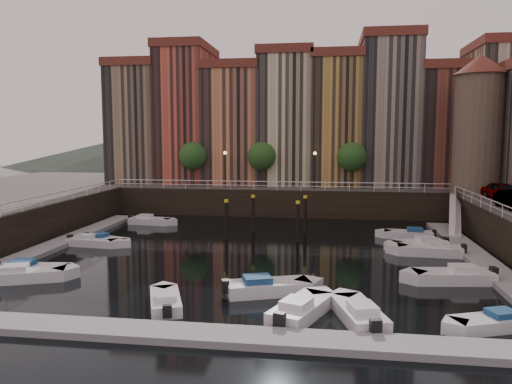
% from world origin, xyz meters
% --- Properties ---
extents(ground, '(200.00, 200.00, 0.00)m').
position_xyz_m(ground, '(0.00, 0.00, 0.00)').
color(ground, black).
rests_on(ground, ground).
extents(quay_far, '(80.00, 20.00, 3.00)m').
position_xyz_m(quay_far, '(0.00, 26.00, 1.50)').
color(quay_far, black).
rests_on(quay_far, ground).
extents(dock_left, '(2.00, 28.00, 0.35)m').
position_xyz_m(dock_left, '(-16.20, -1.00, 0.17)').
color(dock_left, gray).
rests_on(dock_left, ground).
extents(dock_right, '(2.00, 28.00, 0.35)m').
position_xyz_m(dock_right, '(16.20, -1.00, 0.17)').
color(dock_right, gray).
rests_on(dock_right, ground).
extents(dock_near, '(30.00, 2.00, 0.35)m').
position_xyz_m(dock_near, '(0.00, -17.00, 0.17)').
color(dock_near, gray).
rests_on(dock_near, ground).
extents(mountains, '(145.00, 100.00, 18.00)m').
position_xyz_m(mountains, '(1.72, 110.00, 7.92)').
color(mountains, '#2D382D').
rests_on(mountains, ground).
extents(far_terrace, '(48.70, 10.30, 17.50)m').
position_xyz_m(far_terrace, '(3.31, 23.50, 10.95)').
color(far_terrace, '#8B7359').
rests_on(far_terrace, quay_far).
extents(corner_tower, '(5.20, 5.20, 13.80)m').
position_xyz_m(corner_tower, '(20.00, 14.50, 10.19)').
color(corner_tower, '#6B5B4C').
rests_on(corner_tower, quay_right).
extents(promenade_trees, '(21.20, 3.20, 5.20)m').
position_xyz_m(promenade_trees, '(-1.33, 18.20, 6.58)').
color(promenade_trees, black).
rests_on(promenade_trees, quay_far).
extents(street_lamps, '(10.36, 0.36, 4.18)m').
position_xyz_m(street_lamps, '(-1.00, 17.20, 5.90)').
color(street_lamps, black).
rests_on(street_lamps, quay_far).
extents(railings, '(36.08, 34.04, 0.52)m').
position_xyz_m(railings, '(0.00, 4.88, 3.79)').
color(railings, white).
rests_on(railings, ground).
extents(gangway, '(2.78, 8.32, 3.73)m').
position_xyz_m(gangway, '(17.10, 10.00, 1.92)').
color(gangway, white).
rests_on(gangway, ground).
extents(mooring_pilings, '(6.93, 4.21, 3.78)m').
position_xyz_m(mooring_pilings, '(0.47, 5.78, 1.65)').
color(mooring_pilings, black).
rests_on(mooring_pilings, ground).
extents(boat_left_0, '(4.92, 3.33, 1.11)m').
position_xyz_m(boat_left_0, '(-13.01, -9.97, 0.37)').
color(boat_left_0, silver).
rests_on(boat_left_0, ground).
extents(boat_left_1, '(4.87, 2.18, 1.10)m').
position_xyz_m(boat_left_1, '(-13.30, -8.93, 0.37)').
color(boat_left_1, silver).
rests_on(boat_left_1, ground).
extents(boat_left_2, '(4.36, 1.94, 0.99)m').
position_xyz_m(boat_left_2, '(-13.51, -0.10, 0.33)').
color(boat_left_2, silver).
rests_on(boat_left_2, ground).
extents(boat_left_3, '(4.35, 2.74, 0.98)m').
position_xyz_m(boat_left_3, '(-12.77, 0.53, 0.33)').
color(boat_left_3, silver).
rests_on(boat_left_3, ground).
extents(boat_left_4, '(4.56, 2.01, 1.03)m').
position_xyz_m(boat_left_4, '(-12.39, 10.15, 0.35)').
color(boat_left_4, silver).
rests_on(boat_left_4, ground).
extents(boat_right_0, '(4.14, 2.79, 0.94)m').
position_xyz_m(boat_right_0, '(13.15, -13.96, 0.32)').
color(boat_right_0, silver).
rests_on(boat_right_0, ground).
extents(boat_right_1, '(5.13, 2.44, 1.15)m').
position_xyz_m(boat_right_1, '(13.21, -6.53, 0.39)').
color(boat_right_1, silver).
rests_on(boat_right_1, ground).
extents(boat_right_2, '(4.98, 2.11, 1.13)m').
position_xyz_m(boat_right_2, '(13.19, 0.52, 0.38)').
color(boat_right_2, silver).
rests_on(boat_right_2, ground).
extents(boat_right_3, '(4.68, 2.89, 1.05)m').
position_xyz_m(boat_right_3, '(12.79, 2.61, 0.35)').
color(boat_right_3, silver).
rests_on(boat_right_3, ground).
extents(boat_right_4, '(4.43, 1.91, 1.00)m').
position_xyz_m(boat_right_4, '(12.59, 6.75, 0.34)').
color(boat_right_4, silver).
rests_on(boat_right_4, ground).
extents(boat_near_1, '(2.81, 4.23, 0.95)m').
position_xyz_m(boat_near_1, '(-2.86, -13.33, 0.32)').
color(boat_near_1, silver).
rests_on(boat_near_1, ground).
extents(boat_near_2, '(3.35, 4.94, 1.12)m').
position_xyz_m(boat_near_2, '(4.21, -13.68, 0.38)').
color(boat_near_2, silver).
rests_on(boat_near_2, ground).
extents(boat_near_3, '(2.83, 4.82, 1.08)m').
position_xyz_m(boat_near_3, '(7.03, -13.83, 0.36)').
color(boat_near_3, silver).
rests_on(boat_near_3, ground).
extents(car_a, '(3.17, 4.95, 1.57)m').
position_xyz_m(car_a, '(21.28, 10.46, 3.79)').
color(car_a, gray).
rests_on(car_a, quay_right).
extents(boat_extra_104, '(5.13, 3.36, 1.16)m').
position_xyz_m(boat_extra_104, '(2.09, -10.38, 0.39)').
color(boat_extra_104, silver).
rests_on(boat_extra_104, ground).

